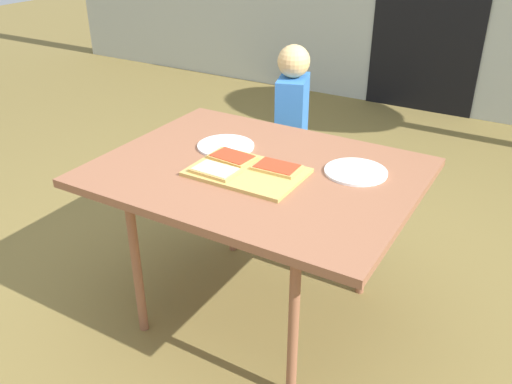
% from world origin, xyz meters
% --- Properties ---
extents(ground_plane, '(16.00, 16.00, 0.00)m').
position_xyz_m(ground_plane, '(0.00, 0.00, 0.00)').
color(ground_plane, olive).
extents(dining_table, '(1.19, 0.91, 0.68)m').
position_xyz_m(dining_table, '(0.00, 0.00, 0.63)').
color(dining_table, '#915A3E').
rests_on(dining_table, ground).
extents(cutting_board, '(0.41, 0.28, 0.01)m').
position_xyz_m(cutting_board, '(-0.01, -0.06, 0.69)').
color(cutting_board, tan).
rests_on(cutting_board, dining_table).
extents(pizza_slice_far_left, '(0.18, 0.13, 0.01)m').
position_xyz_m(pizza_slice_far_left, '(-0.11, 0.00, 0.70)').
color(pizza_slice_far_left, tan).
rests_on(pizza_slice_far_left, cutting_board).
extents(pizza_slice_far_right, '(0.17, 0.11, 0.01)m').
position_xyz_m(pizza_slice_far_right, '(0.08, 0.01, 0.70)').
color(pizza_slice_far_right, tan).
rests_on(pizza_slice_far_right, cutting_board).
extents(pizza_slice_near_left, '(0.17, 0.12, 0.01)m').
position_xyz_m(pizza_slice_near_left, '(-0.10, -0.13, 0.70)').
color(pizza_slice_near_left, tan).
rests_on(pizza_slice_near_left, cutting_board).
extents(plate_white_left, '(0.23, 0.23, 0.01)m').
position_xyz_m(plate_white_left, '(-0.21, 0.11, 0.69)').
color(plate_white_left, white).
rests_on(plate_white_left, dining_table).
extents(plate_white_right, '(0.23, 0.23, 0.01)m').
position_xyz_m(plate_white_right, '(0.34, 0.15, 0.69)').
color(plate_white_right, white).
rests_on(plate_white_right, dining_table).
extents(child_left, '(0.21, 0.27, 0.96)m').
position_xyz_m(child_left, '(-0.25, 0.79, 0.55)').
color(child_left, '#4A2755').
rests_on(child_left, ground).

